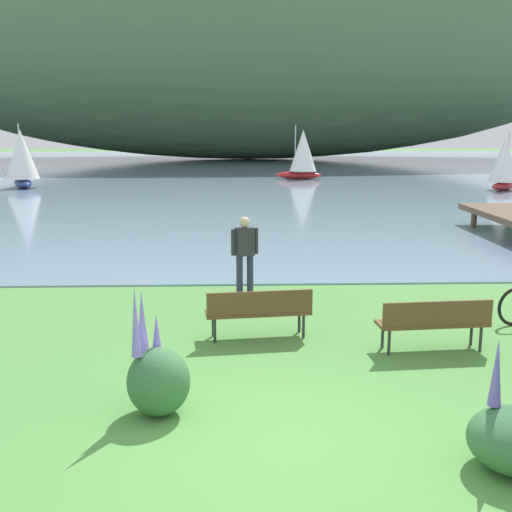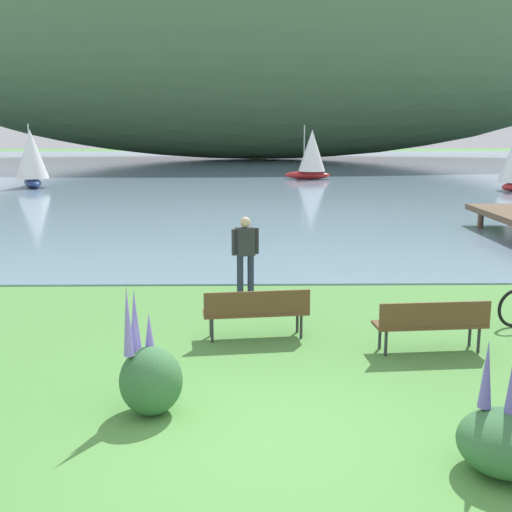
# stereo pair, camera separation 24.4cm
# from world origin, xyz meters

# --- Properties ---
(ground_plane) EXTENTS (200.00, 200.00, 0.00)m
(ground_plane) POSITION_xyz_m (0.00, 0.00, 0.00)
(ground_plane) COLOR #518E42
(bay_water) EXTENTS (180.00, 80.00, 0.04)m
(bay_water) POSITION_xyz_m (0.00, 47.45, 0.02)
(bay_water) COLOR #7A99B2
(bay_water) RESTS_ON ground
(distant_hillside) EXTENTS (84.04, 28.00, 27.27)m
(distant_hillside) POSITION_xyz_m (0.91, 65.05, 13.67)
(distant_hillside) COLOR #4C7047
(distant_hillside) RESTS_ON bay_water
(park_bench_near_camera) EXTENTS (1.83, 0.62, 0.88)m
(park_bench_near_camera) POSITION_xyz_m (2.70, 3.01, 0.52)
(park_bench_near_camera) COLOR brown
(park_bench_near_camera) RESTS_ON ground
(park_bench_further_along) EXTENTS (1.84, 0.69, 0.88)m
(park_bench_further_along) POSITION_xyz_m (-0.10, 3.73, 0.52)
(park_bench_further_along) COLOR brown
(park_bench_further_along) RESTS_ON ground
(person_at_shoreline) EXTENTS (0.58, 0.33, 1.71)m
(person_at_shoreline) POSITION_xyz_m (-0.29, 6.60, 0.98)
(person_at_shoreline) COLOR #282D47
(person_at_shoreline) RESTS_ON ground
(echium_bush_closest_to_camera) EXTENTS (1.00, 1.00, 1.47)m
(echium_bush_closest_to_camera) POSITION_xyz_m (2.45, -0.59, 0.38)
(echium_bush_closest_to_camera) COLOR #386B3D
(echium_bush_closest_to_camera) RESTS_ON ground
(echium_bush_beside_closest) EXTENTS (0.80, 0.80, 1.72)m
(echium_bush_beside_closest) POSITION_xyz_m (-1.48, 0.87, 0.50)
(echium_bush_beside_closest) COLOR #386B3D
(echium_bush_beside_closest) RESTS_ON ground
(sailboat_nearest_to_shore) EXTENTS (3.22, 2.16, 3.66)m
(sailboat_nearest_to_shore) POSITION_xyz_m (4.17, 36.99, 1.76)
(sailboat_nearest_to_shore) COLOR #B22323
(sailboat_nearest_to_shore) RESTS_ON bay_water
(sailboat_toward_hillside) EXTENTS (2.51, 3.23, 3.72)m
(sailboat_toward_hillside) POSITION_xyz_m (-12.89, 31.06, 1.79)
(sailboat_toward_hillside) COLOR navy
(sailboat_toward_hillside) RESTS_ON bay_water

